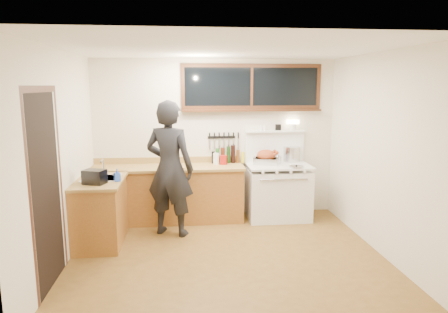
{
  "coord_description": "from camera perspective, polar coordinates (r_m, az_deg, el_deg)",
  "views": [
    {
      "loc": [
        -0.54,
        -4.84,
        2.17
      ],
      "look_at": [
        0.05,
        0.85,
        1.15
      ],
      "focal_mm": 32.0,
      "sensor_mm": 36.0,
      "label": 1
    }
  ],
  "objects": [
    {
      "name": "left_doorway",
      "position": [
        4.66,
        -23.96,
        -4.23
      ],
      "size": [
        0.02,
        1.04,
        2.17
      ],
      "color": "black",
      "rests_on": "ground"
    },
    {
      "name": "pot_lid",
      "position": [
        6.37,
        10.29,
        -1.44
      ],
      "size": [
        0.24,
        0.24,
        0.04
      ],
      "color": "silver",
      "rests_on": "vintage_stove"
    },
    {
      "name": "toaster",
      "position": [
        5.48,
        -18.02,
        -2.78
      ],
      "size": [
        0.32,
        0.27,
        0.19
      ],
      "color": "black",
      "rests_on": "counter_left"
    },
    {
      "name": "saucepan",
      "position": [
        6.66,
        7.47,
        -0.43
      ],
      "size": [
        0.19,
        0.3,
        0.12
      ],
      "color": "silver",
      "rests_on": "vintage_stove"
    },
    {
      "name": "bottle_cluster",
      "position": [
        6.61,
        0.61,
        0.16
      ],
      "size": [
        0.55,
        0.07,
        0.3
      ],
      "color": "black",
      "rests_on": "counter_back"
    },
    {
      "name": "knife_strip",
      "position": [
        6.66,
        -0.18,
        2.68
      ],
      "size": [
        0.52,
        0.03,
        0.28
      ],
      "color": "black",
      "rests_on": "room_shell"
    },
    {
      "name": "pitcher",
      "position": [
        6.5,
        -1.13,
        -0.32
      ],
      "size": [
        0.12,
        0.12,
        0.19
      ],
      "color": "white",
      "rests_on": "counter_back"
    },
    {
      "name": "roast_turkey",
      "position": [
        6.58,
        6.06,
        -0.2
      ],
      "size": [
        0.46,
        0.4,
        0.24
      ],
      "color": "silver",
      "rests_on": "vintage_stove"
    },
    {
      "name": "coffee_tin",
      "position": [
        6.49,
        -0.06,
        -0.49
      ],
      "size": [
        0.12,
        0.11,
        0.15
      ],
      "color": "#A01711",
      "rests_on": "counter_back"
    },
    {
      "name": "cutting_board",
      "position": [
        6.26,
        -7.27,
        -1.19
      ],
      "size": [
        0.39,
        0.31,
        0.13
      ],
      "color": "#9F7D3F",
      "rests_on": "counter_back"
    },
    {
      "name": "counter_left",
      "position": [
        5.84,
        -17.23,
        -7.45
      ],
      "size": [
        0.64,
        1.09,
        0.9
      ],
      "color": "brown",
      "rests_on": "ground"
    },
    {
      "name": "soap_bottle",
      "position": [
        5.55,
        -15.02,
        -2.58
      ],
      "size": [
        0.1,
        0.1,
        0.17
      ],
      "color": "blue",
      "rests_on": "counter_left"
    },
    {
      "name": "back_window",
      "position": [
        6.66,
        3.99,
        9.17
      ],
      "size": [
        2.32,
        0.13,
        0.77
      ],
      "color": "black",
      "rests_on": "room_shell"
    },
    {
      "name": "sink_unit",
      "position": [
        5.81,
        -17.1,
        -3.51
      ],
      "size": [
        0.5,
        0.45,
        0.37
      ],
      "color": "white",
      "rests_on": "counter_left"
    },
    {
      "name": "ground_plane",
      "position": [
        5.34,
        0.42,
        -14.0
      ],
      "size": [
        4.0,
        3.5,
        0.02
      ],
      "primitive_type": "cube",
      "color": "brown"
    },
    {
      "name": "counter_back",
      "position": [
        6.53,
        -8.03,
        -5.24
      ],
      "size": [
        2.44,
        0.64,
        1.0
      ],
      "color": "brown",
      "rests_on": "ground"
    },
    {
      "name": "room_shell",
      "position": [
        4.9,
        0.45,
        4.02
      ],
      "size": [
        4.1,
        3.6,
        2.65
      ],
      "color": "beige",
      "rests_on": "ground"
    },
    {
      "name": "stockpot",
      "position": [
        6.84,
        9.63,
        0.36
      ],
      "size": [
        0.29,
        0.29,
        0.26
      ],
      "color": "silver",
      "rests_on": "vintage_stove"
    },
    {
      "name": "vintage_stove",
      "position": [
        6.66,
        7.69,
        -4.79
      ],
      "size": [
        1.02,
        0.74,
        1.6
      ],
      "color": "white",
      "rests_on": "ground"
    },
    {
      "name": "man",
      "position": [
        5.81,
        -7.76,
        -1.73
      ],
      "size": [
        0.85,
        0.72,
        1.97
      ],
      "color": "black",
      "rests_on": "ground"
    }
  ]
}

